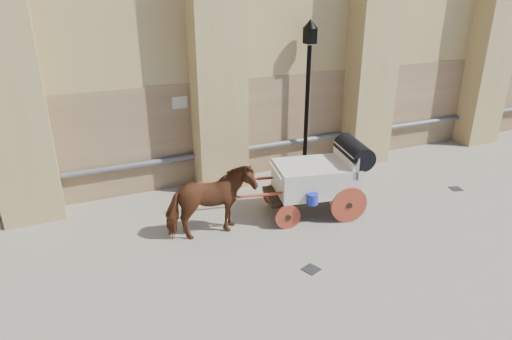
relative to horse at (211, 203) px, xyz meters
name	(u,v)px	position (x,y,z in m)	size (l,w,h in m)	color
ground	(312,236)	(2.16, -0.97, -0.86)	(90.00, 90.00, 0.00)	gray
horse	(211,203)	(0.00, 0.00, 0.00)	(0.93, 2.04, 1.72)	brown
carriage	(321,176)	(2.93, 0.01, 0.17)	(4.50, 1.96, 1.91)	black
street_lamp	(307,94)	(3.93, 2.63, 1.60)	(0.43, 0.43, 4.59)	black
drain_grate_near	(311,269)	(1.47, -2.15, -0.85)	(0.32, 0.32, 0.01)	black
drain_grate_far	(456,189)	(7.30, -0.34, -0.85)	(0.32, 0.32, 0.01)	black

